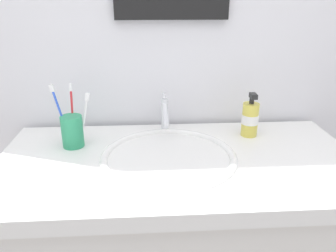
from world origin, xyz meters
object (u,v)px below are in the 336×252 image
toothbrush_white (85,115)px  toothbrush_cup (72,131)px  faucet (165,114)px  soap_dispenser (250,119)px  toothbrush_blue (60,111)px  toothbrush_red (72,110)px

toothbrush_white → toothbrush_cup: bearing=-170.7°
faucet → soap_dispenser: size_ratio=0.96×
soap_dispenser → faucet: bearing=170.6°
toothbrush_cup → toothbrush_blue: 0.07m
toothbrush_blue → toothbrush_white: toothbrush_blue is taller
faucet → toothbrush_blue: size_ratio=0.74×
toothbrush_red → toothbrush_white: size_ratio=1.12×
faucet → toothbrush_red: 0.31m
toothbrush_red → toothbrush_cup: bearing=-88.6°
toothbrush_blue → soap_dispenser: size_ratio=1.30×
toothbrush_red → toothbrush_white: (0.04, -0.03, -0.01)m
toothbrush_cup → soap_dispenser: bearing=4.9°
faucet → toothbrush_blue: (-0.33, -0.09, 0.05)m
faucet → toothbrush_white: 0.28m
toothbrush_white → soap_dispenser: toothbrush_white is taller
toothbrush_blue → toothbrush_white: bearing=-0.1°
toothbrush_blue → soap_dispenser: bearing=4.0°
toothbrush_cup → toothbrush_blue: bearing=168.0°
toothbrush_blue → soap_dispenser: toothbrush_blue is taller
toothbrush_blue → toothbrush_white: (0.08, -0.00, -0.02)m
toothbrush_white → soap_dispenser: size_ratio=1.11×
faucet → toothbrush_red: bearing=-168.0°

